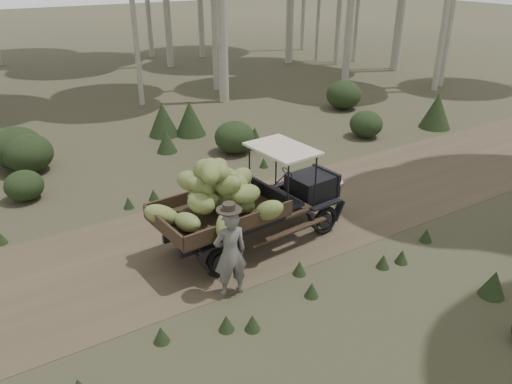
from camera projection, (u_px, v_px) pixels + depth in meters
ground at (204, 241)px, 10.90m from camera, size 120.00×120.00×0.00m
dirt_track at (204, 241)px, 10.89m from camera, size 70.00×4.00×0.01m
banana_truck at (234, 193)px, 10.09m from camera, size 4.68×2.26×2.20m
farmer at (230, 252)px, 8.85m from camera, size 0.67×0.51×1.85m
undergrowth at (212, 183)px, 12.34m from camera, size 21.98×16.95×1.34m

